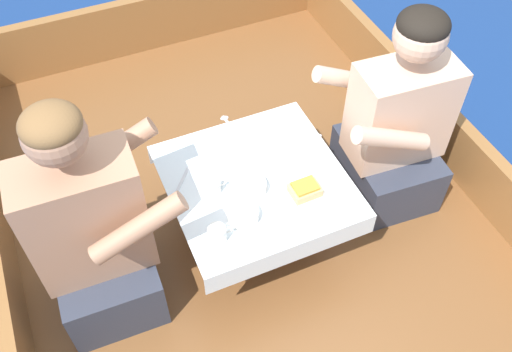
{
  "coord_description": "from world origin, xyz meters",
  "views": [
    {
      "loc": [
        -0.58,
        -1.28,
        2.39
      ],
      "look_at": [
        0.0,
        0.04,
        0.7
      ],
      "focal_mm": 40.0,
      "sensor_mm": 36.0,
      "label": 1
    }
  ],
  "objects_px": {
    "sandwich": "(305,189)",
    "coffee_cup_port": "(217,234)",
    "person_port": "(94,235)",
    "coffee_cup_starboard": "(211,186)",
    "person_starboard": "(395,129)"
  },
  "relations": [
    {
      "from": "person_starboard",
      "to": "coffee_cup_starboard",
      "type": "relative_size",
      "value": 9.15
    },
    {
      "from": "person_port",
      "to": "person_starboard",
      "type": "xyz_separation_m",
      "value": [
        1.29,
        0.04,
        -0.02
      ]
    },
    {
      "from": "person_port",
      "to": "coffee_cup_port",
      "type": "xyz_separation_m",
      "value": [
        0.4,
        -0.17,
        -0.0
      ]
    },
    {
      "from": "person_starboard",
      "to": "person_port",
      "type": "bearing_deg",
      "value": 5.93
    },
    {
      "from": "person_port",
      "to": "coffee_cup_starboard",
      "type": "xyz_separation_m",
      "value": [
        0.46,
        0.05,
        -0.01
      ]
    },
    {
      "from": "sandwich",
      "to": "coffee_cup_port",
      "type": "relative_size",
      "value": 1.18
    },
    {
      "from": "sandwich",
      "to": "coffee_cup_starboard",
      "type": "height_order",
      "value": "sandwich"
    },
    {
      "from": "person_port",
      "to": "coffee_cup_port",
      "type": "relative_size",
      "value": 10.47
    },
    {
      "from": "coffee_cup_port",
      "to": "person_starboard",
      "type": "bearing_deg",
      "value": 13.55
    },
    {
      "from": "person_starboard",
      "to": "coffee_cup_starboard",
      "type": "bearing_deg",
      "value": 3.59
    },
    {
      "from": "person_port",
      "to": "coffee_cup_starboard",
      "type": "bearing_deg",
      "value": 7.77
    },
    {
      "from": "person_starboard",
      "to": "coffee_cup_starboard",
      "type": "xyz_separation_m",
      "value": [
        -0.82,
        0.01,
        0.01
      ]
    },
    {
      "from": "person_starboard",
      "to": "coffee_cup_port",
      "type": "height_order",
      "value": "person_starboard"
    },
    {
      "from": "sandwich",
      "to": "coffee_cup_port",
      "type": "xyz_separation_m",
      "value": [
        -0.38,
        -0.06,
        0.0
      ]
    },
    {
      "from": "person_starboard",
      "to": "coffee_cup_port",
      "type": "relative_size",
      "value": 9.95
    }
  ]
}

